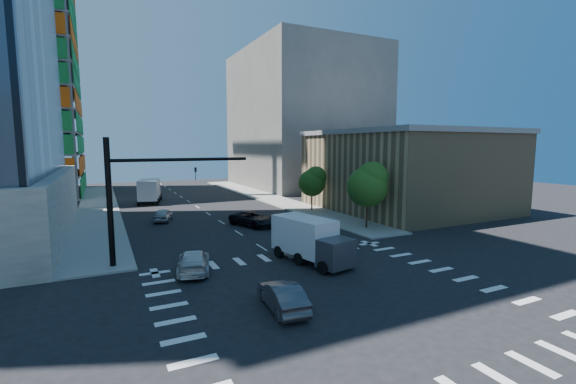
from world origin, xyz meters
TOP-DOWN VIEW (x-y plane):
  - ground at (0.00, 0.00)m, footprint 160.00×160.00m
  - road_markings at (0.00, 0.00)m, footprint 20.00×20.00m
  - sidewalk_ne at (12.50, 40.00)m, footprint 5.00×60.00m
  - sidewalk_nw at (-12.50, 40.00)m, footprint 5.00×60.00m
  - commercial_building at (25.00, 22.00)m, footprint 20.50×22.50m
  - bg_building_ne at (27.00, 55.00)m, footprint 24.00×30.00m
  - signal_mast_nw at (-10.00, 11.50)m, footprint 10.20×0.40m
  - tree_south at (12.63, 13.90)m, footprint 4.16×4.16m
  - tree_north at (12.93, 25.90)m, footprint 3.54×3.52m
  - car_nb_far at (2.47, 20.54)m, footprint 4.50×6.23m
  - car_sb_near at (-6.55, 8.15)m, footprint 3.23×5.40m
  - car_sb_mid at (-5.81, 27.54)m, footprint 2.93×4.58m
  - car_sb_cross at (-3.68, -0.03)m, footprint 1.95×4.52m
  - box_truck_near at (1.77, 6.29)m, footprint 3.88×6.58m
  - box_truck_far at (-5.42, 43.49)m, footprint 4.30×7.25m

SIDE VIEW (x-z plane):
  - ground at x=0.00m, z-range 0.00..0.00m
  - road_markings at x=0.00m, z-range 0.00..0.01m
  - sidewalk_ne at x=12.50m, z-range 0.00..0.15m
  - sidewalk_nw at x=-12.50m, z-range 0.00..0.15m
  - car_sb_cross at x=-3.68m, z-range 0.00..1.45m
  - car_sb_mid at x=-5.81m, z-range 0.00..1.45m
  - car_sb_near at x=-6.55m, z-range 0.00..1.46m
  - car_nb_far at x=2.47m, z-range 0.00..1.58m
  - box_truck_near at x=1.77m, z-range -0.19..3.05m
  - box_truck_far at x=-5.42m, z-range -0.20..3.36m
  - tree_north at x=12.93m, z-range 1.10..6.88m
  - tree_south at x=12.63m, z-range 1.27..8.10m
  - commercial_building at x=25.00m, z-range 0.01..10.61m
  - signal_mast_nw at x=-10.00m, z-range 0.99..9.99m
  - bg_building_ne at x=27.00m, z-range 0.00..28.00m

